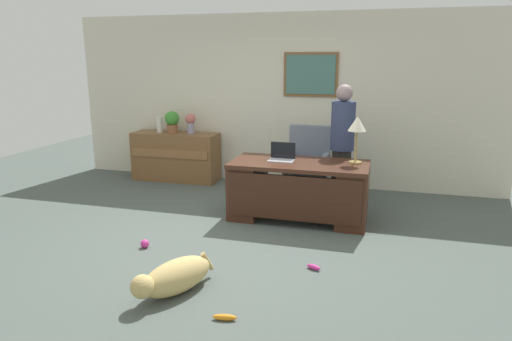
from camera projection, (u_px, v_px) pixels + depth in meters
name	position (u px, v px, depth m)	size (l,w,h in m)	color
ground_plane	(227.00, 238.00, 5.24)	(12.00, 12.00, 0.00)	#4C5651
back_wall	(280.00, 100.00, 7.34)	(7.00, 0.16, 2.70)	beige
desk	(299.00, 189.00, 5.78)	(1.71, 0.81, 0.74)	#422316
credenza	(176.00, 156.00, 7.69)	(1.44, 0.50, 0.80)	brown
armchair	(308.00, 166.00, 6.66)	(0.60, 0.59, 1.06)	slate
person_standing	(342.00, 145.00, 6.17)	(0.32, 0.32, 1.68)	#262323
dog_lying	(174.00, 277.00, 3.98)	(0.59, 0.81, 0.30)	tan
laptop	(282.00, 156.00, 5.82)	(0.32, 0.22, 0.22)	#B2B5BA
desk_lamp	(357.00, 127.00, 5.56)	(0.22, 0.22, 0.58)	#9E8447
vase_with_flowers	(191.00, 122.00, 7.47)	(0.17, 0.17, 0.33)	#918AA5
vase_empty	(160.00, 124.00, 7.64)	(0.10, 0.10, 0.27)	silver
potted_plant	(172.00, 121.00, 7.56)	(0.24, 0.24, 0.36)	brown
dog_toy_ball	(145.00, 244.00, 4.98)	(0.09, 0.09, 0.09)	#D8338C
dog_toy_bone	(225.00, 317.00, 3.60)	(0.20, 0.05, 0.05)	orange
dog_toy_plush	(314.00, 267.00, 4.46)	(0.15, 0.05, 0.05)	#D8338C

